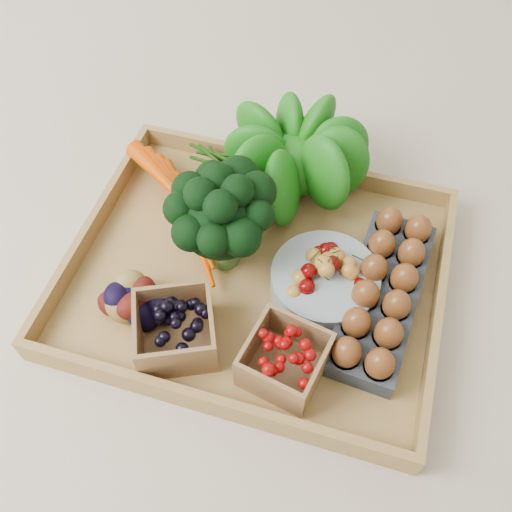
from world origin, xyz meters
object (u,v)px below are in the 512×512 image
(tray, at_px, (256,276))
(broccoli, at_px, (222,233))
(cherry_bowl, at_px, (324,282))
(egg_carton, at_px, (381,297))

(tray, xyz_separation_m, broccoli, (-0.06, 0.01, 0.07))
(cherry_bowl, bearing_deg, tray, -179.62)
(tray, relative_size, cherry_bowl, 3.46)
(cherry_bowl, xyz_separation_m, egg_carton, (0.08, 0.00, -0.00))
(tray, height_order, broccoli, broccoli)
(cherry_bowl, relative_size, egg_carton, 0.56)
(tray, bearing_deg, cherry_bowl, 0.38)
(tray, relative_size, egg_carton, 1.95)
(cherry_bowl, height_order, egg_carton, cherry_bowl)
(tray, xyz_separation_m, cherry_bowl, (0.10, 0.00, 0.03))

